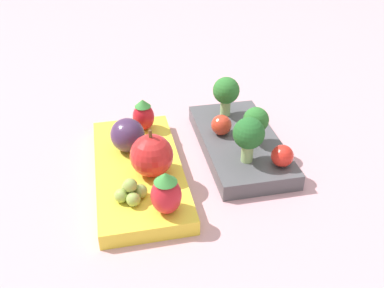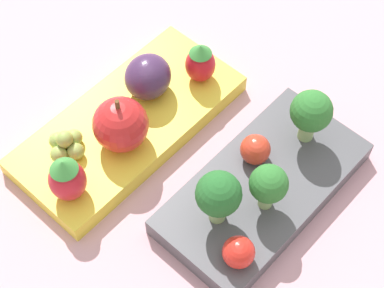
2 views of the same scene
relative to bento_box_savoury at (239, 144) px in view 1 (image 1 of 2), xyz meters
name	(u,v)px [view 1 (image 1 of 2)]	position (x,y,z in m)	size (l,w,h in m)	color
ground_plane	(193,165)	(0.01, -0.07, -0.01)	(4.00, 4.00, 0.00)	#C6939E
bento_box_savoury	(239,144)	(0.00, 0.00, 0.00)	(0.21, 0.13, 0.02)	#4C4C51
bento_box_fruit	(140,173)	(0.01, -0.14, 0.00)	(0.24, 0.14, 0.02)	yellow
broccoli_floret_0	(249,135)	(0.05, -0.02, 0.05)	(0.04, 0.04, 0.06)	#93B770
broccoli_floret_1	(256,121)	(0.02, 0.01, 0.04)	(0.03, 0.03, 0.05)	#93B770
broccoli_floret_2	(226,92)	(-0.06, 0.01, 0.05)	(0.04, 0.04, 0.06)	#93B770
cherry_tomato_0	(221,125)	(-0.02, -0.02, 0.02)	(0.03, 0.03, 0.03)	red
cherry_tomato_1	(282,156)	(0.08, 0.02, 0.02)	(0.03, 0.03, 0.03)	red
apple	(152,155)	(0.03, -0.13, 0.03)	(0.05, 0.05, 0.06)	red
strawberry_0	(143,115)	(-0.07, -0.11, 0.03)	(0.03, 0.03, 0.05)	red
strawberry_1	(166,193)	(0.10, -0.14, 0.03)	(0.03, 0.03, 0.05)	red
plum	(128,135)	(-0.03, -0.15, 0.03)	(0.05, 0.04, 0.04)	#42284C
grape_cluster	(131,192)	(0.07, -0.17, 0.02)	(0.04, 0.04, 0.03)	#8EA84C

